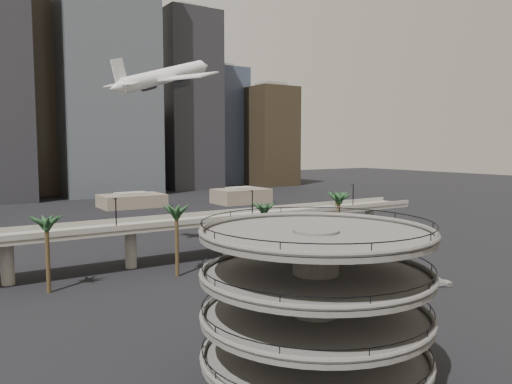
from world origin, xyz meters
TOP-DOWN VIEW (x-y plane):
  - ground at (0.00, 0.00)m, footprint 700.00×700.00m
  - parking_ramp at (-13.00, -4.00)m, footprint 22.20×22.20m
  - overpass at (0.00, 55.00)m, footprint 130.00×9.30m
  - palm_trees at (11.58, 47.18)m, footprint 76.40×18.40m
  - low_buildings at (6.89, 142.30)m, footprint 135.00×27.50m
  - skyline at (15.11, 217.08)m, footprint 269.00×86.00m
  - airborne_jet at (3.48, 71.55)m, footprint 31.74×29.16m
  - car_a at (-2.55, 20.01)m, footprint 4.36×2.72m
  - car_b at (8.92, 22.69)m, footprint 4.92×2.12m
  - car_c at (29.05, 13.59)m, footprint 5.56×4.09m

SIDE VIEW (x-z plane):
  - ground at x=0.00m, z-range 0.00..0.00m
  - car_a at x=-2.55m, z-range 0.00..1.38m
  - car_c at x=29.05m, z-range 0.00..1.50m
  - car_b at x=8.92m, z-range 0.00..1.58m
  - low_buildings at x=6.89m, z-range -0.54..6.26m
  - overpass at x=0.00m, z-range -0.01..14.69m
  - parking_ramp at x=-13.00m, z-range 1.16..18.51m
  - palm_trees at x=11.58m, z-range 4.30..18.30m
  - airborne_jet at x=3.48m, z-range 34.09..46.33m
  - skyline at x=15.11m, z-range -16.74..107.98m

